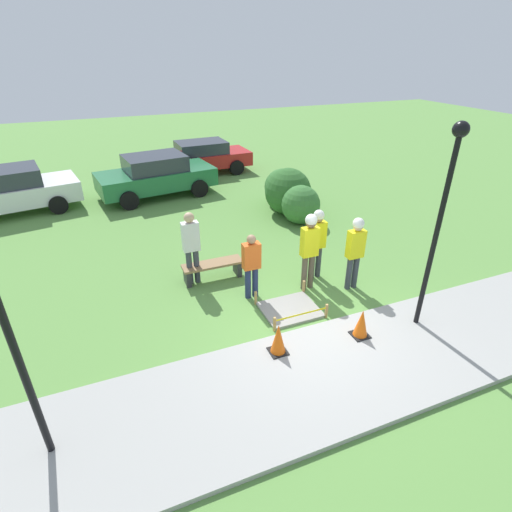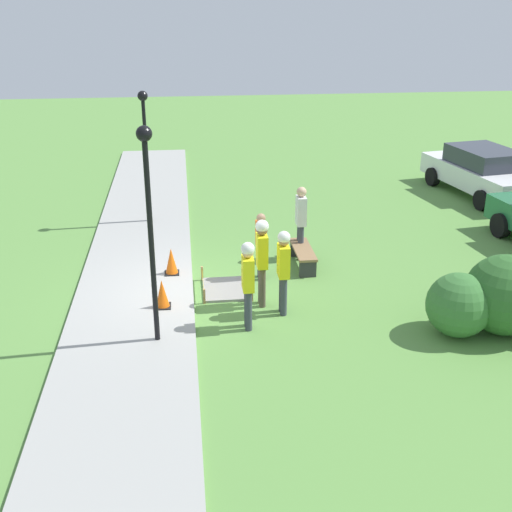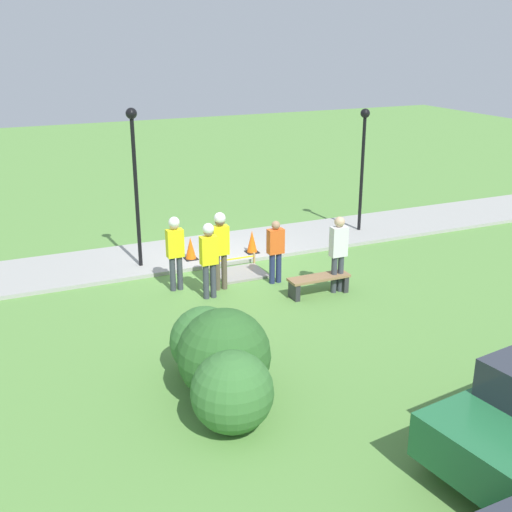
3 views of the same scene
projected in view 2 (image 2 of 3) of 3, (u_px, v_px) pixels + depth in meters
The scene contains 16 objects.
ground_plane at pixel (193, 294), 14.37m from camera, with size 60.00×60.00×0.00m, color #5B8E42.
sidewalk at pixel (135, 295), 14.21m from camera, with size 28.00×2.59×0.10m.
wet_concrete_patch at pixel (226, 289), 14.53m from camera, with size 1.29×1.09×0.35m.
traffic_cone_near_patch at pixel (171, 261), 15.05m from camera, with size 0.34×0.34×0.64m.
traffic_cone_far_patch at pixel (162, 294), 13.44m from camera, with size 0.34×0.34×0.61m.
park_bench at pixel (303, 254), 15.73m from camera, with size 1.51×0.44×0.46m.
worker_supervisor at pixel (262, 254), 13.42m from camera, with size 0.40×0.28×1.94m.
worker_assistant at pixel (248, 277), 12.49m from camera, with size 0.40×0.27×1.84m.
worker_trainee at pixel (283, 265), 13.10m from camera, with size 0.40×0.26×1.83m.
bystander_in_orange_shirt at pixel (261, 242), 14.83m from camera, with size 0.40×0.22×1.61m.
bystander_in_gray_shirt at pixel (301, 218), 15.89m from camera, with size 0.40×0.25×1.88m.
lamppost_near at pixel (149, 207), 11.28m from camera, with size 0.28×0.28×4.09m.
lamppost_far at pixel (145, 137), 17.78m from camera, with size 0.28×0.28×3.71m.
parked_car_white at pixel (483, 171), 21.17m from camera, with size 4.89×2.71×1.56m.
shrub_rounded_mid at pixel (505, 295), 12.49m from camera, with size 1.60×1.60×1.60m.
shrub_rounded_far at pixel (459, 305), 12.43m from camera, with size 1.28×1.28×1.28m.
Camera 2 is at (13.05, -0.09, 6.24)m, focal length 45.00 mm.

